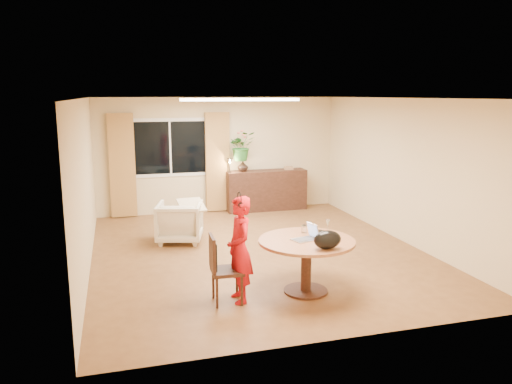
% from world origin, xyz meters
% --- Properties ---
extents(floor, '(6.50, 6.50, 0.00)m').
position_xyz_m(floor, '(0.00, 0.00, 0.00)').
color(floor, brown).
rests_on(floor, ground).
extents(ceiling, '(6.50, 6.50, 0.00)m').
position_xyz_m(ceiling, '(0.00, 0.00, 2.60)').
color(ceiling, white).
rests_on(ceiling, wall_back).
extents(wall_back, '(5.50, 0.00, 5.50)m').
position_xyz_m(wall_back, '(0.00, 3.25, 1.30)').
color(wall_back, beige).
rests_on(wall_back, floor).
extents(wall_left, '(0.00, 6.50, 6.50)m').
position_xyz_m(wall_left, '(-2.75, 0.00, 1.30)').
color(wall_left, beige).
rests_on(wall_left, floor).
extents(wall_right, '(0.00, 6.50, 6.50)m').
position_xyz_m(wall_right, '(2.75, 0.00, 1.30)').
color(wall_right, beige).
rests_on(wall_right, floor).
extents(window, '(1.70, 0.03, 1.30)m').
position_xyz_m(window, '(-1.10, 3.23, 1.50)').
color(window, white).
rests_on(window, wall_back).
extents(curtain_left, '(0.55, 0.08, 2.25)m').
position_xyz_m(curtain_left, '(-2.15, 3.15, 1.15)').
color(curtain_left, olive).
rests_on(curtain_left, wall_back).
extents(curtain_right, '(0.55, 0.08, 2.25)m').
position_xyz_m(curtain_right, '(-0.05, 3.15, 1.15)').
color(curtain_right, olive).
rests_on(curtain_right, wall_back).
extents(ceiling_panel, '(2.20, 0.35, 0.05)m').
position_xyz_m(ceiling_panel, '(0.00, 1.20, 2.57)').
color(ceiling_panel, white).
rests_on(ceiling_panel, ceiling).
extents(dining_table, '(1.30, 1.30, 0.74)m').
position_xyz_m(dining_table, '(0.14, -1.88, 0.58)').
color(dining_table, brown).
rests_on(dining_table, floor).
extents(dining_chair, '(0.45, 0.41, 0.90)m').
position_xyz_m(dining_chair, '(-0.97, -1.92, 0.45)').
color(dining_chair, black).
rests_on(dining_chair, floor).
extents(child, '(0.52, 0.36, 1.39)m').
position_xyz_m(child, '(-0.80, -1.91, 0.70)').
color(child, red).
rests_on(child, floor).
extents(laptop, '(0.38, 0.31, 0.22)m').
position_xyz_m(laptop, '(0.10, -1.88, 0.85)').
color(laptop, '#B7B7BC').
rests_on(laptop, dining_table).
extents(tumbler, '(0.08, 0.08, 0.11)m').
position_xyz_m(tumbler, '(0.23, -1.55, 0.80)').
color(tumbler, white).
rests_on(tumbler, dining_table).
extents(wine_glass, '(0.08, 0.08, 0.21)m').
position_xyz_m(wine_glass, '(0.52, -1.70, 0.85)').
color(wine_glass, white).
rests_on(wine_glass, dining_table).
extents(pot_lid, '(0.30, 0.30, 0.04)m').
position_xyz_m(pot_lid, '(0.41, -1.60, 0.76)').
color(pot_lid, white).
rests_on(pot_lid, dining_table).
extents(handbag, '(0.39, 0.25, 0.24)m').
position_xyz_m(handbag, '(0.24, -2.33, 0.86)').
color(handbag, black).
rests_on(handbag, dining_table).
extents(armchair, '(0.97, 0.99, 0.74)m').
position_xyz_m(armchair, '(-1.21, 0.98, 0.37)').
color(armchair, beige).
rests_on(armchair, floor).
extents(throw, '(0.51, 0.59, 0.03)m').
position_xyz_m(throw, '(-0.99, 0.97, 0.75)').
color(throw, beige).
rests_on(throw, armchair).
extents(sideboard, '(1.86, 0.46, 0.93)m').
position_xyz_m(sideboard, '(1.06, 3.01, 0.47)').
color(sideboard, black).
rests_on(sideboard, floor).
extents(vase, '(0.24, 0.24, 0.25)m').
position_xyz_m(vase, '(0.50, 3.01, 1.06)').
color(vase, black).
rests_on(vase, sideboard).
extents(bouquet, '(0.65, 0.58, 0.66)m').
position_xyz_m(bouquet, '(0.47, 3.01, 1.51)').
color(bouquet, '#3B6E29').
rests_on(bouquet, vase).
extents(book_stack, '(0.23, 0.20, 0.08)m').
position_xyz_m(book_stack, '(1.61, 3.01, 0.97)').
color(book_stack, '#95674C').
rests_on(book_stack, sideboard).
extents(desk_lamp, '(0.15, 0.15, 0.33)m').
position_xyz_m(desk_lamp, '(0.19, 2.96, 1.10)').
color(desk_lamp, black).
rests_on(desk_lamp, sideboard).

